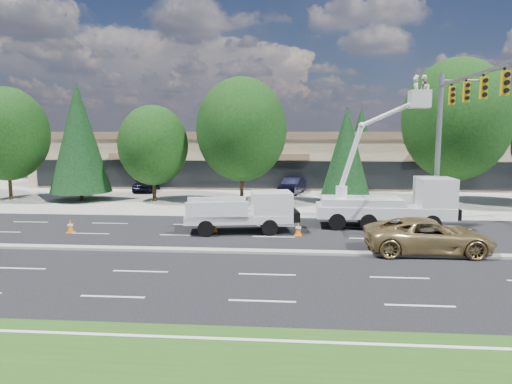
# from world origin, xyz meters

# --- Properties ---
(ground) EXTENTS (140.00, 140.00, 0.00)m
(ground) POSITION_xyz_m (0.00, 0.00, 0.00)
(ground) COLOR black
(ground) RESTS_ON ground
(concrete_apron) EXTENTS (140.00, 22.00, 0.01)m
(concrete_apron) POSITION_xyz_m (0.00, 20.00, 0.01)
(concrete_apron) COLOR gray
(concrete_apron) RESTS_ON ground
(road_median) EXTENTS (120.00, 0.55, 0.12)m
(road_median) POSITION_xyz_m (0.00, 0.00, 0.06)
(road_median) COLOR gray
(road_median) RESTS_ON ground
(strip_mall) EXTENTS (50.40, 15.40, 5.50)m
(strip_mall) POSITION_xyz_m (0.00, 29.97, 2.83)
(strip_mall) COLOR tan
(strip_mall) RESTS_ON ground
(tree_front_a) EXTENTS (6.54, 6.54, 9.07)m
(tree_front_a) POSITION_xyz_m (-22.00, 15.00, 5.31)
(tree_front_a) COLOR #332114
(tree_front_a) RESTS_ON ground
(tree_front_b) EXTENTS (4.78, 4.78, 9.42)m
(tree_front_b) POSITION_xyz_m (-16.00, 15.00, 5.06)
(tree_front_b) COLOR #332114
(tree_front_b) RESTS_ON ground
(tree_front_c) EXTENTS (5.47, 5.47, 7.58)m
(tree_front_c) POSITION_xyz_m (-10.00, 15.00, 4.44)
(tree_front_c) COLOR #332114
(tree_front_c) RESTS_ON ground
(tree_front_d) EXTENTS (6.97, 6.97, 9.67)m
(tree_front_d) POSITION_xyz_m (-3.00, 15.00, 5.66)
(tree_front_d) COLOR #332114
(tree_front_d) RESTS_ON ground
(tree_front_e) EXTENTS (3.78, 3.78, 7.44)m
(tree_front_e) POSITION_xyz_m (5.00, 15.00, 3.99)
(tree_front_e) COLOR #332114
(tree_front_e) RESTS_ON ground
(tree_front_f) EXTENTS (7.86, 7.86, 10.90)m
(tree_front_f) POSITION_xyz_m (13.00, 15.00, 6.38)
(tree_front_f) COLOR #332114
(tree_front_f) RESTS_ON ground
(tree_back_a) EXTENTS (4.15, 4.15, 8.18)m
(tree_back_a) POSITION_xyz_m (-18.00, 42.00, 4.39)
(tree_back_a) COLOR #332114
(tree_back_a) RESTS_ON ground
(tree_back_b) EXTENTS (5.72, 5.72, 11.28)m
(tree_back_b) POSITION_xyz_m (-4.00, 42.00, 6.05)
(tree_back_b) COLOR #332114
(tree_back_b) RESTS_ON ground
(tree_back_c) EXTENTS (4.48, 4.48, 8.83)m
(tree_back_c) POSITION_xyz_m (10.00, 42.00, 4.74)
(tree_back_c) COLOR #332114
(tree_back_c) RESTS_ON ground
(tree_back_d) EXTENTS (5.48, 5.48, 10.80)m
(tree_back_d) POSITION_xyz_m (22.00, 42.00, 5.80)
(tree_back_d) COLOR #332114
(tree_back_d) RESTS_ON ground
(signal_mast) EXTENTS (2.76, 10.16, 9.00)m
(signal_mast) POSITION_xyz_m (10.03, 7.04, 6.06)
(signal_mast) COLOR gray
(signal_mast) RESTS_ON ground
(utility_pickup) EXTENTS (6.05, 3.03, 2.22)m
(utility_pickup) POSITION_xyz_m (-1.57, 4.32, 0.91)
(utility_pickup) COLOR silver
(utility_pickup) RESTS_ON ground
(bucket_truck) EXTENTS (7.65, 2.58, 8.58)m
(bucket_truck) POSITION_xyz_m (6.80, 6.19, 1.83)
(bucket_truck) COLOR silver
(bucket_truck) RESTS_ON ground
(traffic_cone_a) EXTENTS (0.40, 0.40, 0.70)m
(traffic_cone_a) POSITION_xyz_m (-11.12, 3.34, 0.34)
(traffic_cone_a) COLOR orange
(traffic_cone_a) RESTS_ON ground
(traffic_cone_b) EXTENTS (0.40, 0.40, 0.70)m
(traffic_cone_b) POSITION_xyz_m (-3.37, 4.25, 0.34)
(traffic_cone_b) COLOR orange
(traffic_cone_b) RESTS_ON ground
(traffic_cone_c) EXTENTS (0.40, 0.40, 0.70)m
(traffic_cone_c) POSITION_xyz_m (1.28, 3.65, 0.34)
(traffic_cone_c) COLOR orange
(traffic_cone_c) RESTS_ON ground
(minivan) EXTENTS (5.72, 2.72, 1.58)m
(minivan) POSITION_xyz_m (7.12, 0.60, 0.79)
(minivan) COLOR #9F834D
(minivan) RESTS_ON ground
(parked_car_west) EXTENTS (2.11, 4.68, 1.56)m
(parked_car_west) POSITION_xyz_m (-12.56, 21.00, 0.78)
(parked_car_west) COLOR black
(parked_car_west) RESTS_ON ground
(parked_car_east) EXTENTS (2.62, 4.65, 1.45)m
(parked_car_east) POSITION_xyz_m (0.94, 20.19, 0.73)
(parked_car_east) COLOR black
(parked_car_east) RESTS_ON ground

